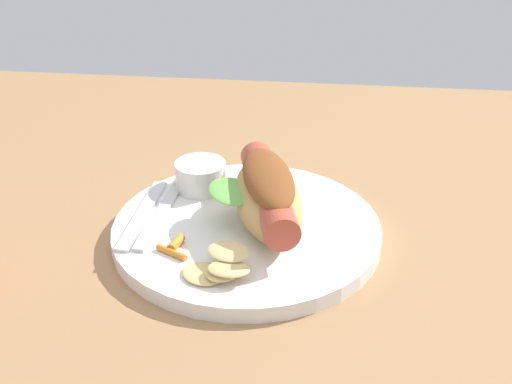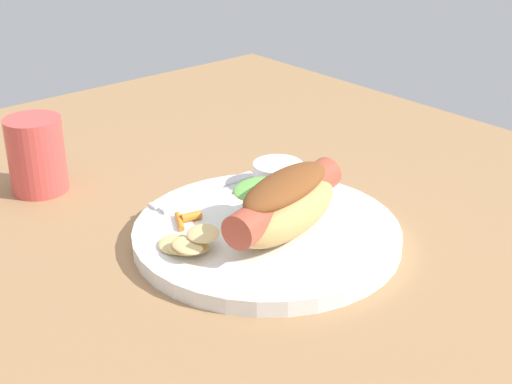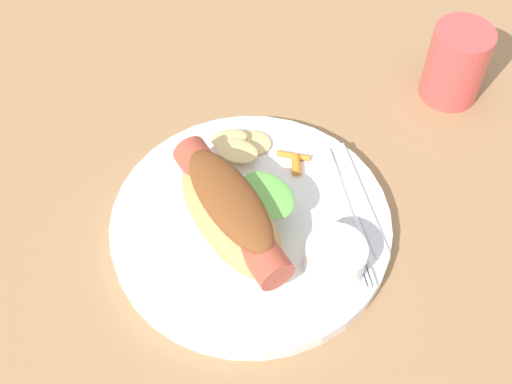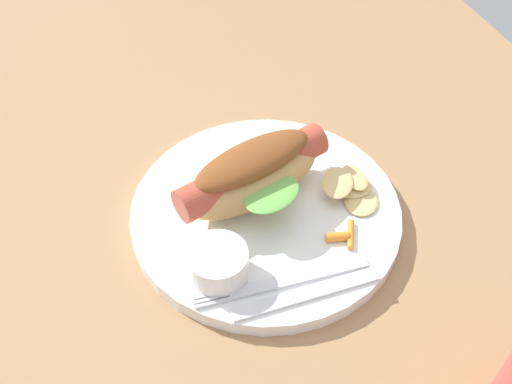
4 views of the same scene
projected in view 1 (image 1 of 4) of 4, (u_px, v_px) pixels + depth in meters
ground_plane at (269, 233)px, 70.29cm from camera, size 120.00×90.00×1.80cm
plate at (247, 231)px, 67.57cm from camera, size 27.10×27.10×1.60cm
hot_dog at (269, 194)px, 65.91cm from camera, size 12.10×16.83×6.25cm
sauce_ramekin at (201, 176)px, 73.06cm from camera, size 5.57×5.57×3.12cm
fork at (163, 210)px, 69.31cm from camera, size 2.40×16.35×0.40cm
knife at (143, 214)px, 68.53cm from camera, size 1.83×13.81×0.36cm
chips_pile at (220, 266)px, 59.24cm from camera, size 7.29×6.76×2.08cm
carrot_garnish at (174, 247)px, 62.82cm from camera, size 3.27×3.58×0.90cm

